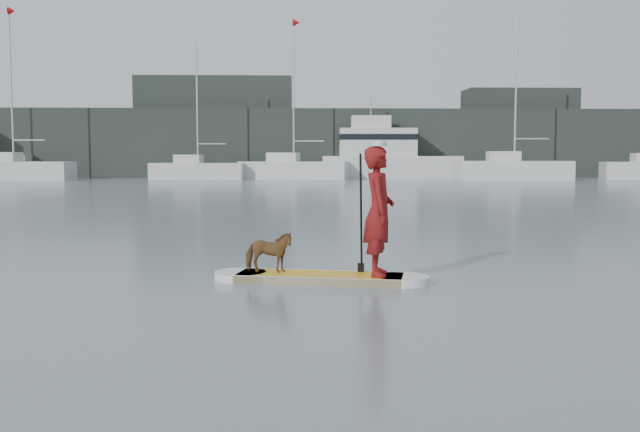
{
  "coord_description": "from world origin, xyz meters",
  "views": [
    {
      "loc": [
        -2.59,
        -11.75,
        1.9
      ],
      "look_at": [
        -2.24,
        -1.07,
        1.0
      ],
      "focal_mm": 40.0,
      "sensor_mm": 36.0,
      "label": 1
    }
  ],
  "objects_px": {
    "motor_yacht_a": "(385,155)",
    "sailboat_c": "(197,170)",
    "dog": "(268,252)",
    "paddleboard": "(320,278)",
    "paddler": "(379,211)",
    "sailboat_d": "(293,168)",
    "sailboat_b": "(13,168)",
    "sailboat_e": "(513,169)"
  },
  "relations": [
    {
      "from": "paddleboard",
      "to": "paddler",
      "type": "height_order",
      "value": "paddler"
    },
    {
      "from": "sailboat_c",
      "to": "motor_yacht_a",
      "type": "distance_m",
      "value": 15.62
    },
    {
      "from": "paddleboard",
      "to": "dog",
      "type": "height_order",
      "value": "dog"
    },
    {
      "from": "sailboat_b",
      "to": "sailboat_d",
      "type": "xyz_separation_m",
      "value": [
        21.9,
        1.12,
        -0.01
      ]
    },
    {
      "from": "dog",
      "to": "paddler",
      "type": "bearing_deg",
      "value": -94.68
    },
    {
      "from": "sailboat_c",
      "to": "motor_yacht_a",
      "type": "bearing_deg",
      "value": 14.12
    },
    {
      "from": "paddler",
      "to": "sailboat_b",
      "type": "height_order",
      "value": "sailboat_b"
    },
    {
      "from": "sailboat_d",
      "to": "motor_yacht_a",
      "type": "distance_m",
      "value": 8.07
    },
    {
      "from": "sailboat_d",
      "to": "paddler",
      "type": "bearing_deg",
      "value": -76.41
    },
    {
      "from": "paddler",
      "to": "dog",
      "type": "relative_size",
      "value": 2.59
    },
    {
      "from": "paddleboard",
      "to": "sailboat_c",
      "type": "distance_m",
      "value": 47.44
    },
    {
      "from": "paddler",
      "to": "motor_yacht_a",
      "type": "distance_m",
      "value": 49.68
    },
    {
      "from": "paddleboard",
      "to": "dog",
      "type": "distance_m",
      "value": 0.88
    },
    {
      "from": "sailboat_b",
      "to": "sailboat_e",
      "type": "relative_size",
      "value": 1.07
    },
    {
      "from": "dog",
      "to": "sailboat_c",
      "type": "distance_m",
      "value": 47.15
    },
    {
      "from": "paddleboard",
      "to": "motor_yacht_a",
      "type": "height_order",
      "value": "motor_yacht_a"
    },
    {
      "from": "paddleboard",
      "to": "sailboat_b",
      "type": "bearing_deg",
      "value": 127.48
    },
    {
      "from": "dog",
      "to": "motor_yacht_a",
      "type": "relative_size",
      "value": 0.06
    },
    {
      "from": "paddler",
      "to": "motor_yacht_a",
      "type": "height_order",
      "value": "motor_yacht_a"
    },
    {
      "from": "sailboat_b",
      "to": "sailboat_e",
      "type": "distance_m",
      "value": 39.18
    },
    {
      "from": "sailboat_b",
      "to": "motor_yacht_a",
      "type": "bearing_deg",
      "value": 9.7
    },
    {
      "from": "sailboat_c",
      "to": "paddleboard",
      "type": "bearing_deg",
      "value": -74.66
    },
    {
      "from": "motor_yacht_a",
      "to": "sailboat_c",
      "type": "bearing_deg",
      "value": -169.67
    },
    {
      "from": "paddler",
      "to": "dog",
      "type": "xyz_separation_m",
      "value": [
        -1.65,
        0.33,
        -0.65
      ]
    },
    {
      "from": "paddler",
      "to": "sailboat_c",
      "type": "relative_size",
      "value": 0.18
    },
    {
      "from": "sailboat_c",
      "to": "dog",
      "type": "bearing_deg",
      "value": -75.57
    },
    {
      "from": "sailboat_b",
      "to": "motor_yacht_a",
      "type": "xyz_separation_m",
      "value": [
        29.63,
        3.18,
        1.02
      ]
    },
    {
      "from": "sailboat_d",
      "to": "sailboat_b",
      "type": "bearing_deg",
      "value": -165.3
    },
    {
      "from": "paddleboard",
      "to": "sailboat_b",
      "type": "distance_m",
      "value": 51.16
    },
    {
      "from": "sailboat_d",
      "to": "sailboat_e",
      "type": "height_order",
      "value": "sailboat_d"
    },
    {
      "from": "paddleboard",
      "to": "sailboat_c",
      "type": "height_order",
      "value": "sailboat_c"
    },
    {
      "from": "dog",
      "to": "sailboat_e",
      "type": "xyz_separation_m",
      "value": [
        17.4,
        44.43,
        0.46
      ]
    },
    {
      "from": "paddleboard",
      "to": "sailboat_d",
      "type": "height_order",
      "value": "sailboat_d"
    },
    {
      "from": "paddleboard",
      "to": "sailboat_b",
      "type": "xyz_separation_m",
      "value": [
        -22.54,
        45.92,
        0.86
      ]
    },
    {
      "from": "dog",
      "to": "sailboat_d",
      "type": "height_order",
      "value": "sailboat_d"
    },
    {
      "from": "sailboat_b",
      "to": "sailboat_c",
      "type": "bearing_deg",
      "value": 6.71
    },
    {
      "from": "paddler",
      "to": "sailboat_d",
      "type": "distance_m",
      "value": 47.24
    },
    {
      "from": "sailboat_e",
      "to": "motor_yacht_a",
      "type": "bearing_deg",
      "value": 160.97
    },
    {
      "from": "dog",
      "to": "sailboat_b",
      "type": "xyz_separation_m",
      "value": [
        -21.76,
        45.76,
        0.49
      ]
    },
    {
      "from": "sailboat_b",
      "to": "sailboat_e",
      "type": "bearing_deg",
      "value": 1.62
    },
    {
      "from": "sailboat_b",
      "to": "motor_yacht_a",
      "type": "relative_size",
      "value": 1.15
    },
    {
      "from": "paddler",
      "to": "motor_yacht_a",
      "type": "bearing_deg",
      "value": -1.6
    }
  ]
}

